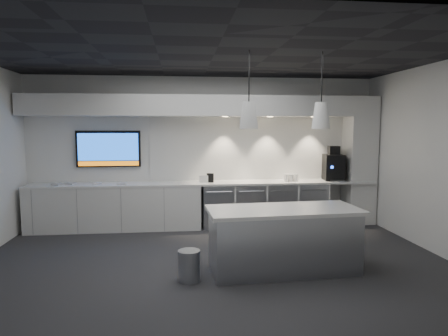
{
  "coord_description": "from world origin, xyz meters",
  "views": [
    {
      "loc": [
        -0.49,
        -5.66,
        2.01
      ],
      "look_at": [
        0.26,
        1.1,
        1.29
      ],
      "focal_mm": 32.0,
      "sensor_mm": 36.0,
      "label": 1
    }
  ],
  "objects": [
    {
      "name": "tray_b",
      "position": [
        -2.58,
        2.17,
        0.91
      ],
      "size": [
        0.2,
        0.2,
        0.02
      ],
      "primitive_type": "cube",
      "rotation": [
        0.0,
        0.0,
        -0.33
      ],
      "color": "#B1B1B1",
      "rests_on": "back_counter"
    },
    {
      "name": "soffit",
      "position": [
        0.0,
        2.2,
        2.4
      ],
      "size": [
        6.9,
        0.6,
        0.4
      ],
      "primitive_type": "cube",
      "color": "silver",
      "rests_on": "wall_back"
    },
    {
      "name": "wall_right",
      "position": [
        3.5,
        0.0,
        1.5
      ],
      "size": [
        0.0,
        7.0,
        7.0
      ],
      "primitive_type": "plane",
      "rotation": [
        1.57,
        0.0,
        -1.57
      ],
      "color": "white",
      "rests_on": "floor"
    },
    {
      "name": "wall_front",
      "position": [
        0.0,
        -2.5,
        1.5
      ],
      "size": [
        7.0,
        0.0,
        7.0
      ],
      "primitive_type": "plane",
      "rotation": [
        -1.57,
        0.0,
        0.0
      ],
      "color": "white",
      "rests_on": "floor"
    },
    {
      "name": "column",
      "position": [
        3.2,
        2.2,
        1.3
      ],
      "size": [
        0.55,
        0.55,
        2.6
      ],
      "primitive_type": "cube",
      "color": "silver",
      "rests_on": "floor"
    },
    {
      "name": "tray_c",
      "position": [
        -2.08,
        2.16,
        0.91
      ],
      "size": [
        0.2,
        0.2,
        0.02
      ],
      "primitive_type": "cube",
      "rotation": [
        0.0,
        0.0,
        0.27
      ],
      "color": "#B1B1B1",
      "rests_on": "back_counter"
    },
    {
      "name": "tray_a",
      "position": [
        -2.81,
        2.1,
        0.91
      ],
      "size": [
        0.2,
        0.2,
        0.02
      ],
      "primitive_type": "cube",
      "rotation": [
        0.0,
        0.0,
        -0.33
      ],
      "color": "#B1B1B1",
      "rests_on": "back_counter"
    },
    {
      "name": "backsplash",
      "position": [
        1.2,
        2.48,
        1.55
      ],
      "size": [
        4.6,
        0.03,
        1.3
      ],
      "primitive_type": "cube",
      "color": "silver",
      "rests_on": "wall_back"
    },
    {
      "name": "island",
      "position": [
        0.92,
        -0.39,
        0.45
      ],
      "size": [
        2.13,
        1.01,
        0.88
      ],
      "rotation": [
        0.0,
        0.0,
        0.06
      ],
      "color": "#9A9DA2",
      "rests_on": "floor"
    },
    {
      "name": "wall_tv",
      "position": [
        -1.9,
        2.45,
        1.56
      ],
      "size": [
        1.25,
        0.07,
        0.72
      ],
      "color": "black",
      "rests_on": "wall_back"
    },
    {
      "name": "wall_back",
      "position": [
        0.0,
        2.5,
        1.5
      ],
      "size": [
        7.0,
        0.0,
        7.0
      ],
      "primitive_type": "plane",
      "rotation": [
        1.57,
        0.0,
        0.0
      ],
      "color": "white",
      "rests_on": "floor"
    },
    {
      "name": "bin",
      "position": [
        -0.39,
        -0.63,
        0.2
      ],
      "size": [
        0.35,
        0.35,
        0.41
      ],
      "primitive_type": "cylinder",
      "rotation": [
        0.0,
        0.0,
        0.23
      ],
      "color": "#9A9DA2",
      "rests_on": "floor"
    },
    {
      "name": "pendant_right",
      "position": [
        1.42,
        -0.39,
        2.15
      ],
      "size": [
        0.25,
        0.25,
        1.06
      ],
      "color": "silver",
      "rests_on": "ceiling"
    },
    {
      "name": "sign_black",
      "position": [
        0.1,
        2.15,
        0.99
      ],
      "size": [
        0.14,
        0.07,
        0.18
      ],
      "primitive_type": "cube",
      "rotation": [
        0.0,
        0.0,
        -0.34
      ],
      "color": "black",
      "rests_on": "back_counter"
    },
    {
      "name": "cup_cluster",
      "position": [
        1.73,
        2.11,
        0.97
      ],
      "size": [
        0.27,
        0.17,
        0.15
      ],
      "primitive_type": null,
      "color": "silver",
      "rests_on": "back_counter"
    },
    {
      "name": "coffee_machine",
      "position": [
        2.65,
        2.2,
        1.19
      ],
      "size": [
        0.44,
        0.6,
        0.7
      ],
      "rotation": [
        0.0,
        0.0,
        -0.14
      ],
      "color": "black",
      "rests_on": "back_counter"
    },
    {
      "name": "pendant_left",
      "position": [
        0.43,
        -0.39,
        2.15
      ],
      "size": [
        0.25,
        0.25,
        1.06
      ],
      "color": "silver",
      "rests_on": "ceiling"
    },
    {
      "name": "back_counter",
      "position": [
        0.0,
        2.17,
        0.88
      ],
      "size": [
        6.8,
        0.65,
        0.04
      ],
      "primitive_type": "cube",
      "color": "white",
      "rests_on": "left_base_cabinets"
    },
    {
      "name": "fridge_unit_a",
      "position": [
        0.25,
        2.17,
        0.42
      ],
      "size": [
        0.6,
        0.61,
        0.85
      ],
      "primitive_type": "cube",
      "color": "#9A9DA2",
      "rests_on": "floor"
    },
    {
      "name": "left_base_cabinets",
      "position": [
        -1.75,
        2.17,
        0.43
      ],
      "size": [
        3.3,
        0.63,
        0.86
      ],
      "primitive_type": "cube",
      "color": "silver",
      "rests_on": "floor"
    },
    {
      "name": "fridge_unit_d",
      "position": [
        2.14,
        2.17,
        0.42
      ],
      "size": [
        0.6,
        0.61,
        0.85
      ],
      "primitive_type": "cube",
      "color": "#9A9DA2",
      "rests_on": "floor"
    },
    {
      "name": "tray_d",
      "position": [
        -1.6,
        2.09,
        0.91
      ],
      "size": [
        0.16,
        0.16,
        0.02
      ],
      "primitive_type": "cube",
      "rotation": [
        0.0,
        0.0,
        -0.01
      ],
      "color": "#B1B1B1",
      "rests_on": "back_counter"
    },
    {
      "name": "ceiling",
      "position": [
        0.0,
        0.0,
        3.0
      ],
      "size": [
        7.0,
        7.0,
        0.0
      ],
      "primitive_type": "plane",
      "rotation": [
        3.14,
        0.0,
        0.0
      ],
      "color": "black",
      "rests_on": "wall_back"
    },
    {
      "name": "sign_white",
      "position": [
        -0.03,
        2.13,
        0.97
      ],
      "size": [
        0.18,
        0.07,
        0.14
      ],
      "primitive_type": "cube",
      "rotation": [
        0.0,
        0.0,
        -0.27
      ],
      "color": "white",
      "rests_on": "back_counter"
    },
    {
      "name": "fridge_unit_b",
      "position": [
        0.88,
        2.17,
        0.42
      ],
      "size": [
        0.6,
        0.61,
        0.85
      ],
      "primitive_type": "cube",
      "color": "#9A9DA2",
      "rests_on": "floor"
    },
    {
      "name": "fridge_unit_c",
      "position": [
        1.51,
        2.17,
        0.42
      ],
      "size": [
        0.6,
        0.61,
        0.85
      ],
      "primitive_type": "cube",
      "color": "#9A9DA2",
      "rests_on": "floor"
    },
    {
      "name": "floor",
      "position": [
        0.0,
        0.0,
        0.0
      ],
      "size": [
        7.0,
        7.0,
        0.0
      ],
      "primitive_type": "plane",
      "color": "#2A2A2C",
      "rests_on": "ground"
    }
  ]
}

